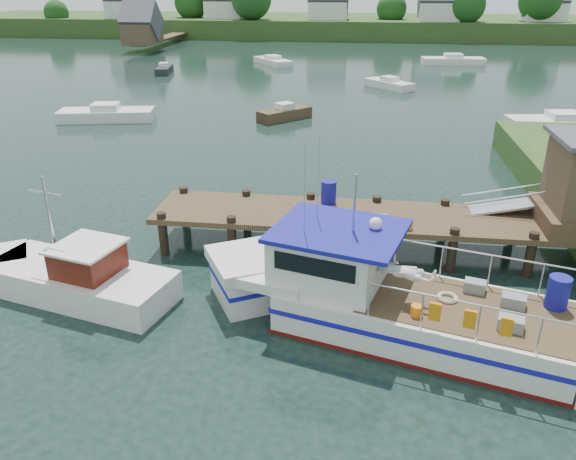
# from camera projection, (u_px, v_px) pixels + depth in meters

# --- Properties ---
(ground_plane) EXTENTS (160.00, 160.00, 0.00)m
(ground_plane) POSITION_uv_depth(u_px,v_px,m) (320.00, 247.00, 20.73)
(ground_plane) COLOR black
(far_shore) EXTENTS (140.00, 42.55, 9.22)m
(far_shore) POSITION_uv_depth(u_px,v_px,m) (360.00, 23.00, 94.26)
(far_shore) COLOR #314D1F
(far_shore) RESTS_ON ground
(dock) EXTENTS (16.60, 3.00, 4.78)m
(dock) POSITION_uv_depth(u_px,v_px,m) (513.00, 199.00, 19.03)
(dock) COLOR #4A3623
(dock) RESTS_ON ground
(lobster_boat) EXTENTS (10.90, 5.56, 5.28)m
(lobster_boat) POSITION_uv_depth(u_px,v_px,m) (375.00, 296.00, 15.70)
(lobster_boat) COLOR silver
(lobster_boat) RESTS_ON ground
(work_boat) EXTENTS (7.32, 3.66, 3.84)m
(work_boat) POSITION_uv_depth(u_px,v_px,m) (70.00, 276.00, 17.44)
(work_boat) COLOR silver
(work_boat) RESTS_ON ground
(moored_rowboat) EXTENTS (3.68, 3.83, 1.15)m
(moored_rowboat) POSITION_uv_depth(u_px,v_px,m) (285.00, 113.00, 39.09)
(moored_rowboat) COLOR #4A3623
(moored_rowboat) RESTS_ON ground
(moored_far) EXTENTS (7.10, 2.83, 1.18)m
(moored_far) POSITION_uv_depth(u_px,v_px,m) (453.00, 60.00, 63.75)
(moored_far) COLOR silver
(moored_far) RESTS_ON ground
(moored_a) EXTENTS (6.70, 3.43, 1.18)m
(moored_a) POSITION_uv_depth(u_px,v_px,m) (107.00, 114.00, 38.84)
(moored_a) COLOR silver
(moored_a) RESTS_ON ground
(moored_b) EXTENTS (4.47, 4.59, 1.06)m
(moored_b) POSITION_uv_depth(u_px,v_px,m) (389.00, 84.00, 49.99)
(moored_b) COLOR silver
(moored_b) RESTS_ON ground
(moored_c) EXTENTS (7.30, 3.40, 1.11)m
(moored_c) POSITION_uv_depth(u_px,v_px,m) (563.00, 123.00, 36.68)
(moored_c) COLOR silver
(moored_c) RESTS_ON ground
(moored_d) EXTENTS (5.17, 5.96, 1.01)m
(moored_d) POSITION_uv_depth(u_px,v_px,m) (273.00, 61.00, 63.78)
(moored_d) COLOR silver
(moored_d) RESTS_ON ground
(moored_e) EXTENTS (1.93, 4.04, 1.07)m
(moored_e) POSITION_uv_depth(u_px,v_px,m) (164.00, 69.00, 57.89)
(moored_e) COLOR black
(moored_e) RESTS_ON ground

